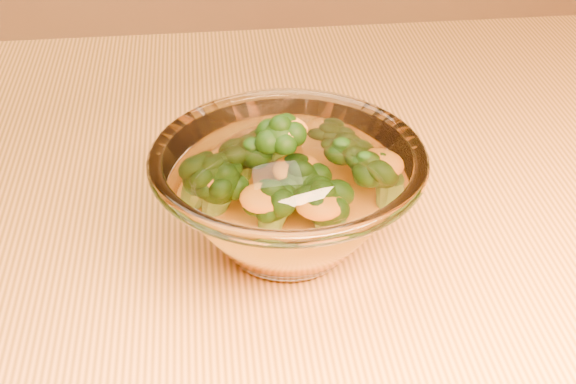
# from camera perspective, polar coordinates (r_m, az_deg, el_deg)

# --- Properties ---
(table) EXTENTS (1.20, 0.80, 0.75)m
(table) POSITION_cam_1_polar(r_m,az_deg,el_deg) (0.70, -3.32, -9.56)
(table) COLOR #CD843D
(table) RESTS_ON ground
(glass_bowl) EXTENTS (0.20, 0.20, 0.09)m
(glass_bowl) POSITION_cam_1_polar(r_m,az_deg,el_deg) (0.59, 0.00, -0.35)
(glass_bowl) COLOR white
(glass_bowl) RESTS_ON table
(cheese_sauce) EXTENTS (0.12, 0.12, 0.03)m
(cheese_sauce) POSITION_cam_1_polar(r_m,az_deg,el_deg) (0.60, 0.00, -1.82)
(cheese_sauce) COLOR orange
(cheese_sauce) RESTS_ON glass_bowl
(broccoli_heap) EXTENTS (0.15, 0.12, 0.07)m
(broccoli_heap) POSITION_cam_1_polar(r_m,az_deg,el_deg) (0.59, 0.22, 1.00)
(broccoli_heap) COLOR black
(broccoli_heap) RESTS_ON cheese_sauce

